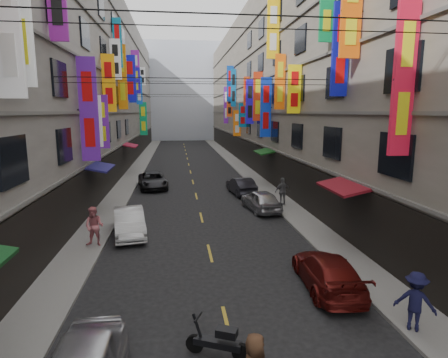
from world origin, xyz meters
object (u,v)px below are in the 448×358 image
object	(u,v)px
pedestrian_lfar	(94,226)
pedestrian_rfar	(283,191)
scooter_far_right	(257,199)
car_left_mid	(129,222)
car_right_near	(327,271)
car_right_mid	(261,200)
car_left_far	(153,181)
car_right_far	(241,186)
scooter_crossing	(219,342)
pedestrian_rnear	(415,301)

from	to	relation	value
pedestrian_lfar	pedestrian_rfar	xyz separation A→B (m)	(11.12, 6.58, 0.01)
scooter_far_right	car_left_mid	distance (m)	9.85
pedestrian_rfar	car_right_near	bearing A→B (deg)	73.85
scooter_far_right	car_right_mid	xyz separation A→B (m)	(-0.07, -1.60, 0.26)
car_left_mid	car_right_mid	distance (m)	8.96
car_left_far	car_right_far	bearing A→B (deg)	-33.52
car_left_far	pedestrian_lfar	xyz separation A→B (m)	(-1.88, -14.15, 0.40)
pedestrian_rfar	scooter_far_right	bearing A→B (deg)	-32.84
car_left_mid	pedestrian_rfar	size ratio (longest dim) A/B	2.25
scooter_crossing	car_left_far	distance (m)	23.18
car_left_mid	pedestrian_lfar	world-z (taller)	pedestrian_lfar
car_left_far	scooter_crossing	bearing A→B (deg)	-90.85
car_right_mid	pedestrian_rnear	xyz separation A→B (m)	(1.40, -14.18, 0.30)
scooter_crossing	car_right_mid	xyz separation A→B (m)	(4.42, 14.57, 0.26)
car_right_mid	pedestrian_rfar	distance (m)	1.95
car_right_far	pedestrian_lfar	xyz separation A→B (m)	(-8.97, -10.85, 0.39)
car_left_far	pedestrian_rfar	distance (m)	11.95
pedestrian_rnear	car_right_far	bearing A→B (deg)	-48.17
car_left_mid	pedestrian_lfar	xyz separation A→B (m)	(-1.40, -1.71, 0.36)
scooter_far_right	car_right_mid	distance (m)	1.63
scooter_crossing	car_right_far	size ratio (longest dim) A/B	0.41
scooter_far_right	car_left_far	world-z (taller)	car_left_far
car_right_near	pedestrian_rfar	size ratio (longest dim) A/B	2.32
car_right_far	car_right_mid	bearing A→B (deg)	87.61
scooter_crossing	car_right_near	bearing A→B (deg)	-27.69
car_right_near	pedestrian_rnear	size ratio (longest dim) A/B	2.51
car_right_far	scooter_crossing	bearing A→B (deg)	71.30
car_right_mid	pedestrian_rnear	bearing A→B (deg)	86.90
scooter_crossing	car_right_near	world-z (taller)	car_right_near
car_left_mid	car_right_mid	xyz separation A→B (m)	(8.00, 4.03, -0.00)
scooter_far_right	car_left_mid	size ratio (longest dim) A/B	0.42
car_right_mid	scooter_far_right	bearing A→B (deg)	-101.35
pedestrian_rfar	car_left_far	bearing A→B (deg)	-47.28
pedestrian_lfar	pedestrian_rnear	distance (m)	13.71
scooter_far_right	car_right_near	world-z (taller)	car_right_near
car_left_far	car_right_near	size ratio (longest dim) A/B	1.09
car_right_near	car_right_mid	bearing A→B (deg)	-86.11
car_left_far	pedestrian_rfar	world-z (taller)	pedestrian_rfar
pedestrian_rnear	pedestrian_rfar	size ratio (longest dim) A/B	0.93
car_left_mid	car_right_far	xyz separation A→B (m)	(7.57, 9.13, -0.03)
car_left_mid	car_right_near	bearing A→B (deg)	-51.24
pedestrian_rfar	scooter_crossing	bearing A→B (deg)	60.30
scooter_far_right	car_right_near	xyz separation A→B (m)	(-0.07, -12.72, 0.21)
car_left_mid	pedestrian_rfar	bearing A→B (deg)	16.91
pedestrian_lfar	pedestrian_rfar	world-z (taller)	pedestrian_rfar
pedestrian_rfar	pedestrian_rnear	bearing A→B (deg)	80.81
scooter_crossing	pedestrian_lfar	size ratio (longest dim) A/B	0.89
car_left_mid	car_right_far	world-z (taller)	car_left_mid
scooter_crossing	car_right_near	distance (m)	5.61
car_right_near	car_right_mid	distance (m)	11.12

